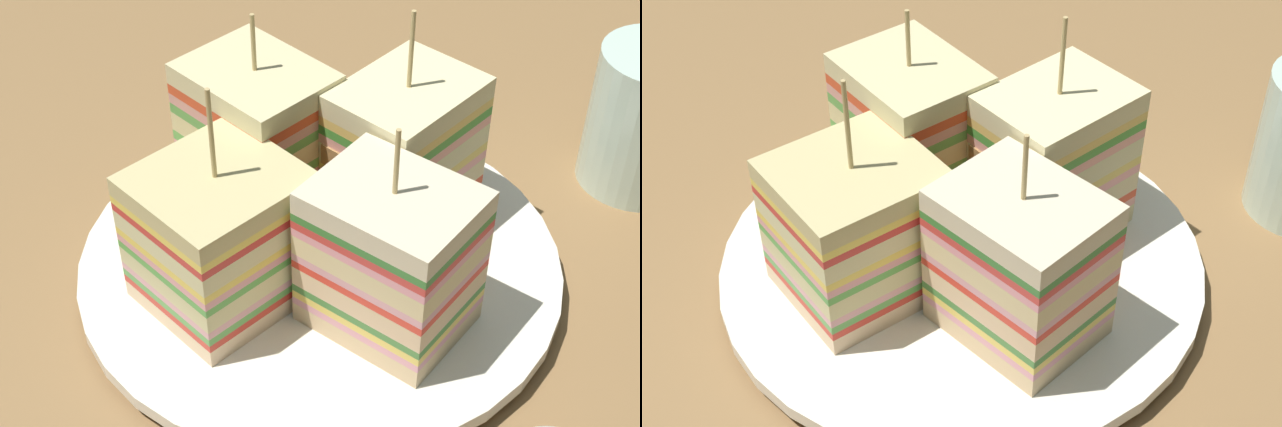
% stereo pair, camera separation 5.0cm
% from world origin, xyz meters
% --- Properties ---
extents(ground_plane, '(1.18, 0.82, 0.02)m').
position_xyz_m(ground_plane, '(0.00, 0.00, -0.01)').
color(ground_plane, olive).
extents(plate, '(0.26, 0.26, 0.01)m').
position_xyz_m(plate, '(0.00, 0.00, 0.01)').
color(plate, white).
rests_on(plate, ground_plane).
extents(sandwich_wedge_0, '(0.07, 0.08, 0.13)m').
position_xyz_m(sandwich_wedge_0, '(-0.00, -0.06, 0.06)').
color(sandwich_wedge_0, beige).
rests_on(sandwich_wedge_0, plate).
extents(sandwich_wedge_1, '(0.08, 0.07, 0.12)m').
position_xyz_m(sandwich_wedge_1, '(0.06, 0.00, 0.06)').
color(sandwich_wedge_1, beige).
rests_on(sandwich_wedge_1, plate).
extents(sandwich_wedge_2, '(0.08, 0.08, 0.12)m').
position_xyz_m(sandwich_wedge_2, '(0.01, 0.05, 0.05)').
color(sandwich_wedge_2, beige).
rests_on(sandwich_wedge_2, plate).
extents(sandwich_wedge_3, '(0.09, 0.08, 0.12)m').
position_xyz_m(sandwich_wedge_3, '(-0.06, -0.00, 0.05)').
color(sandwich_wedge_3, '#E4BE8C').
rests_on(sandwich_wedge_3, plate).
extents(chip_pile, '(0.07, 0.05, 0.02)m').
position_xyz_m(chip_pile, '(-0.00, -0.01, 0.02)').
color(chip_pile, '#EBC86C').
rests_on(chip_pile, plate).
extents(salad_garnish, '(0.06, 0.07, 0.01)m').
position_xyz_m(salad_garnish, '(0.06, -0.06, 0.02)').
color(salad_garnish, green).
rests_on(salad_garnish, plate).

